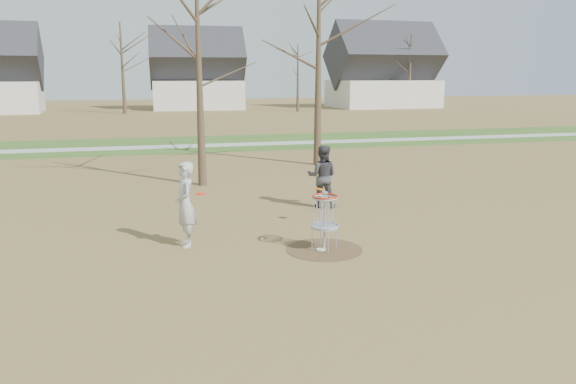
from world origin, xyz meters
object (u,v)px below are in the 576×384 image
object	(u,v)px
player_throwing	(322,176)
disc_golf_basket	(325,212)
player_standing	(185,205)
disc_grounded	(321,249)

from	to	relation	value
player_throwing	disc_golf_basket	bearing A→B (deg)	95.53
player_standing	disc_golf_basket	distance (m)	3.29
disc_grounded	player_standing	bearing A→B (deg)	159.87
disc_grounded	player_throwing	bearing A→B (deg)	72.22
player_standing	disc_grounded	xyz separation A→B (m)	(3.02, -1.11, -1.00)
player_throwing	disc_grounded	distance (m)	4.47
player_standing	disc_grounded	size ratio (longest dim) A/B	9.23
player_standing	disc_grounded	bearing A→B (deg)	64.71
player_throwing	disc_grounded	xyz separation A→B (m)	(-1.34, -4.17, -0.94)
disc_grounded	disc_golf_basket	size ratio (longest dim) A/B	0.16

